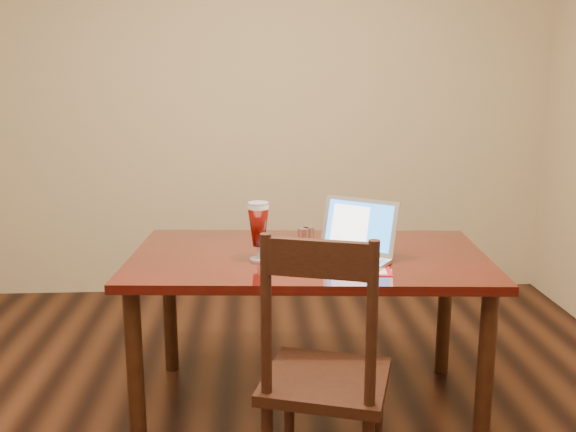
{
  "coord_description": "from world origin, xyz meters",
  "views": [
    {
      "loc": [
        0.14,
        -2.05,
        1.57
      ],
      "look_at": [
        0.3,
        0.74,
        0.95
      ],
      "focal_mm": 40.0,
      "sensor_mm": 36.0,
      "label": 1
    }
  ],
  "objects": [
    {
      "name": "dining_chair",
      "position": [
        0.39,
        0.09,
        0.49
      ],
      "size": [
        0.55,
        0.54,
        1.05
      ],
      "rotation": [
        0.0,
        0.0,
        -0.29
      ],
      "color": "black",
      "rests_on": "ground"
    },
    {
      "name": "dining_table",
      "position": [
        0.39,
        0.77,
        0.68
      ],
      "size": [
        1.68,
        1.02,
        1.02
      ],
      "rotation": [
        0.0,
        0.0,
        -0.07
      ],
      "color": "#480C09",
      "rests_on": "ground"
    },
    {
      "name": "room_shell",
      "position": [
        0.0,
        0.0,
        1.76
      ],
      "size": [
        4.51,
        5.01,
        2.71
      ],
      "color": "tan",
      "rests_on": "ground"
    }
  ]
}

